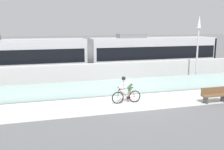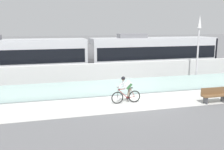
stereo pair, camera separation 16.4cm
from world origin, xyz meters
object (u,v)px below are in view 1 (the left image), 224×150
(tram, at_px, (88,58))
(bench, at_px, (214,95))
(lamp_post_antenna, at_px, (198,43))
(cyclist_on_bike, at_px, (127,90))

(tram, height_order, bench, tram)
(lamp_post_antenna, height_order, bench, lamp_post_antenna)
(lamp_post_antenna, xyz_separation_m, bench, (-1.02, -3.44, -2.81))
(lamp_post_antenna, bearing_deg, cyclist_on_bike, -160.40)
(lamp_post_antenna, relative_size, bench, 3.25)
(cyclist_on_bike, relative_size, bench, 1.11)
(cyclist_on_bike, bearing_deg, lamp_post_antenna, 19.60)
(lamp_post_antenna, bearing_deg, tram, 146.39)
(tram, xyz_separation_m, cyclist_on_bike, (1.03, -6.85, -1.11))
(lamp_post_antenna, distance_m, bench, 4.56)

